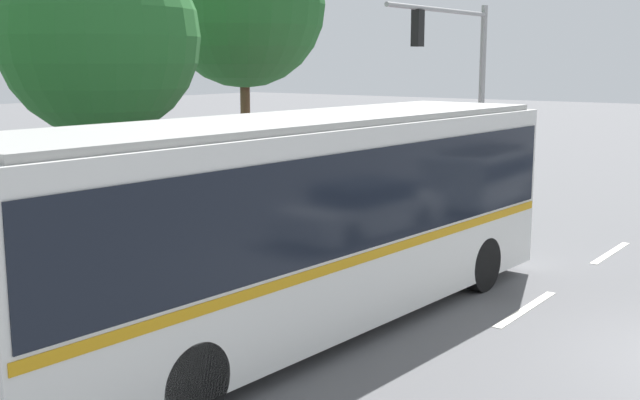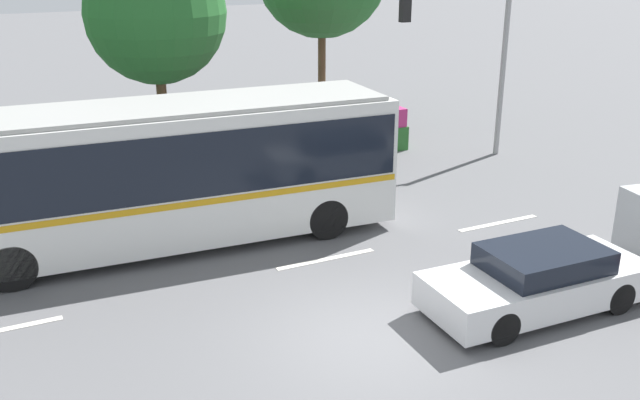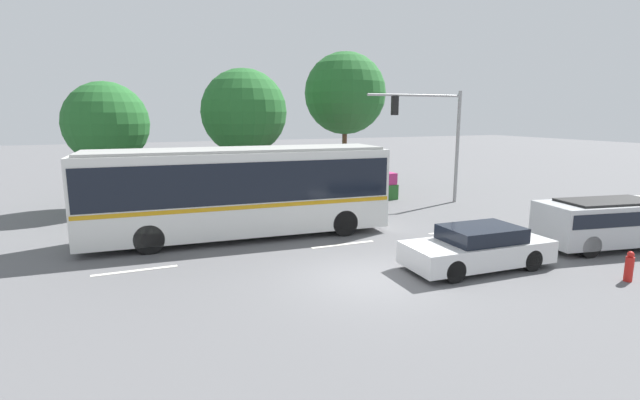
{
  "view_description": "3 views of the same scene",
  "coord_description": "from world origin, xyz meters",
  "px_view_note": "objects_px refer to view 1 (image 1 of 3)",
  "views": [
    {
      "loc": [
        -11.62,
        -1.5,
        4.16
      ],
      "look_at": [
        -1.22,
        6.18,
        1.88
      ],
      "focal_mm": 44.25,
      "sensor_mm": 36.0,
      "label": 1
    },
    {
      "loc": [
        -5.68,
        -9.68,
        6.71
      ],
      "look_at": [
        0.27,
        2.51,
        1.78
      ],
      "focal_mm": 39.78,
      "sensor_mm": 36.0,
      "label": 2
    },
    {
      "loc": [
        -6.01,
        -10.95,
        4.56
      ],
      "look_at": [
        0.53,
        4.79,
        1.38
      ],
      "focal_mm": 25.86,
      "sensor_mm": 36.0,
      "label": 3
    }
  ],
  "objects_px": {
    "city_bus": "(299,211)",
    "traffic_light_pole": "(461,71)",
    "street_tree_centre": "(99,37)",
    "street_tree_right": "(244,5)"
  },
  "relations": [
    {
      "from": "street_tree_centre",
      "to": "street_tree_right",
      "type": "xyz_separation_m",
      "value": [
        6.51,
        1.6,
        1.1
      ]
    },
    {
      "from": "street_tree_right",
      "to": "city_bus",
      "type": "bearing_deg",
      "value": -134.37
    },
    {
      "from": "traffic_light_pole",
      "to": "city_bus",
      "type": "bearing_deg",
      "value": 13.95
    },
    {
      "from": "city_bus",
      "to": "traffic_light_pole",
      "type": "bearing_deg",
      "value": 17.15
    },
    {
      "from": "traffic_light_pole",
      "to": "street_tree_right",
      "type": "relative_size",
      "value": 0.7
    },
    {
      "from": "city_bus",
      "to": "traffic_light_pole",
      "type": "xyz_separation_m",
      "value": [
        10.7,
        2.66,
        1.98
      ]
    },
    {
      "from": "city_bus",
      "to": "street_tree_centre",
      "type": "distance_m",
      "value": 7.78
    },
    {
      "from": "city_bus",
      "to": "street_tree_centre",
      "type": "relative_size",
      "value": 1.64
    },
    {
      "from": "city_bus",
      "to": "street_tree_centre",
      "type": "xyz_separation_m",
      "value": [
        1.92,
        7.01,
        2.77
      ]
    },
    {
      "from": "city_bus",
      "to": "street_tree_centre",
      "type": "height_order",
      "value": "street_tree_centre"
    }
  ]
}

